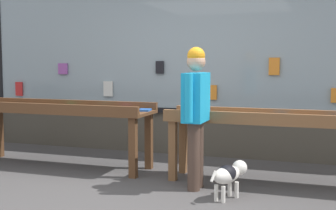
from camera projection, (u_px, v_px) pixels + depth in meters
name	position (u px, v px, depth m)	size (l,w,h in m)	color
ground_plane	(128.00, 195.00, 5.09)	(40.00, 40.00, 0.00)	#474444
shopfront_facade	(187.00, 42.00, 7.19)	(8.92, 0.29, 3.52)	#4C473D
display_table_left	(59.00, 114.00, 6.42)	(2.65, 0.71, 0.90)	brown
display_table_right	(278.00, 126.00, 5.45)	(2.65, 0.59, 0.87)	brown
person_browsing	(196.00, 108.00, 5.25)	(0.22, 0.65, 1.61)	#4C382D
small_dog	(229.00, 174.00, 4.94)	(0.34, 0.56, 0.38)	white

